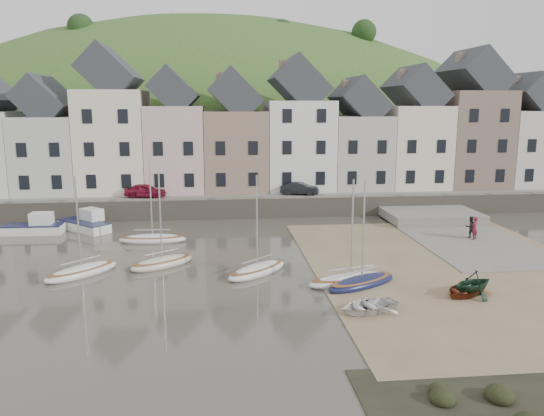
{
  "coord_description": "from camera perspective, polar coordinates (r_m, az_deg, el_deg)",
  "views": [
    {
      "loc": [
        -3.82,
        -30.85,
        10.27
      ],
      "look_at": [
        0.0,
        6.0,
        3.0
      ],
      "focal_mm": 35.33,
      "sensor_mm": 36.0,
      "label": 1
    }
  ],
  "objects": [
    {
      "name": "quay_land",
      "position": [
        63.68,
        -2.42,
        2.5
      ],
      "size": [
        90.0,
        30.0,
        1.5
      ],
      "primitive_type": "cube",
      "color": "#345923",
      "rests_on": "ground"
    },
    {
      "name": "rowboat_red",
      "position": [
        31.05,
        19.84,
        -8.19
      ],
      "size": [
        3.59,
        3.32,
        0.61
      ],
      "primitive_type": "imported",
      "rotation": [
        0.0,
        0.0,
        -1.01
      ],
      "color": "brown",
      "rests_on": "beach"
    },
    {
      "name": "townhouse_terrace",
      "position": [
        55.21,
        -0.11,
        8.04
      ],
      "size": [
        61.05,
        8.0,
        13.93
      ],
      "color": "silver",
      "rests_on": "quay_land"
    },
    {
      "name": "sailboat_4",
      "position": [
        31.51,
        8.39,
        -7.54
      ],
      "size": [
        5.55,
        2.79,
        6.32
      ],
      "color": "silver",
      "rests_on": "ground"
    },
    {
      "name": "sailboat_2",
      "position": [
        35.11,
        -11.62,
        -5.69
      ],
      "size": [
        4.47,
        3.78,
        6.32
      ],
      "color": "beige",
      "rests_on": "ground"
    },
    {
      "name": "quay_street",
      "position": [
        52.22,
        -1.64,
        1.49
      ],
      "size": [
        70.0,
        7.0,
        0.1
      ],
      "primitive_type": "cube",
      "color": "slate",
      "rests_on": "quay_land"
    },
    {
      "name": "person_dark",
      "position": [
        43.8,
        20.38,
        -1.89
      ],
      "size": [
        0.86,
        0.7,
        1.65
      ],
      "primitive_type": "imported",
      "rotation": [
        0.0,
        0.0,
        3.24
      ],
      "color": "black",
      "rests_on": "slipway"
    },
    {
      "name": "person_red",
      "position": [
        43.28,
        20.78,
        -2.01
      ],
      "size": [
        0.75,
        0.74,
        1.75
      ],
      "primitive_type": "imported",
      "rotation": [
        0.0,
        0.0,
        3.88
      ],
      "color": "maroon",
      "rests_on": "slipway"
    },
    {
      "name": "sailboat_0",
      "position": [
        41.25,
        -12.61,
        -3.21
      ],
      "size": [
        5.03,
        1.63,
        6.32
      ],
      "color": "silver",
      "rests_on": "ground"
    },
    {
      "name": "rowboat_green",
      "position": [
        31.09,
        20.62,
        -7.47
      ],
      "size": [
        3.3,
        3.11,
        1.38
      ],
      "primitive_type": "imported",
      "rotation": [
        0.0,
        0.0,
        -1.16
      ],
      "color": "#16321E",
      "rests_on": "beach"
    },
    {
      "name": "motorboat_2",
      "position": [
        46.62,
        -19.23,
        -1.52
      ],
      "size": [
        4.89,
        4.72,
        1.7
      ],
      "color": "silver",
      "rests_on": "ground"
    },
    {
      "name": "ground",
      "position": [
        32.73,
        1.09,
        -7.18
      ],
      "size": [
        160.0,
        160.0,
        0.0
      ],
      "primitive_type": "plane",
      "color": "#413D33",
      "rests_on": "ground"
    },
    {
      "name": "slipway",
      "position": [
        44.36,
        19.4,
        -2.85
      ],
      "size": [
        8.0,
        18.0,
        0.12
      ],
      "primitive_type": "cube",
      "color": "slate",
      "rests_on": "ground"
    },
    {
      "name": "sailboat_1",
      "position": [
        34.64,
        -19.64,
        -6.36
      ],
      "size": [
        4.49,
        4.45,
        6.32
      ],
      "color": "silver",
      "rests_on": "ground"
    },
    {
      "name": "sailboat_5",
      "position": [
        31.18,
        9.54,
        -7.78
      ],
      "size": [
        5.0,
        3.68,
        6.32
      ],
      "color": "#14193E",
      "rests_on": "ground"
    },
    {
      "name": "beach",
      "position": [
        35.72,
        19.0,
        -6.18
      ],
      "size": [
        18.0,
        26.0,
        0.06
      ],
      "primitive_type": "cube",
      "color": "#79624A",
      "rests_on": "ground"
    },
    {
      "name": "seawall",
      "position": [
        48.9,
        -1.33,
        0.05
      ],
      "size": [
        70.0,
        1.2,
        1.8
      ],
      "primitive_type": "cube",
      "color": "slate",
      "rests_on": "ground"
    },
    {
      "name": "sailboat_3",
      "position": [
        32.92,
        -1.59,
        -6.6
      ],
      "size": [
        4.53,
        4.34,
        6.32
      ],
      "color": "silver",
      "rests_on": "ground"
    },
    {
      "name": "car_left",
      "position": [
        51.42,
        -13.35,
        1.83
      ],
      "size": [
        4.03,
        2.19,
        1.3
      ],
      "primitive_type": "imported",
      "rotation": [
        0.0,
        0.0,
        1.39
      ],
      "color": "maroon",
      "rests_on": "quay_street"
    },
    {
      "name": "rowboat_white",
      "position": [
        27.43,
        10.14,
        -10.21
      ],
      "size": [
        3.66,
        3.1,
        0.64
      ],
      "primitive_type": "imported",
      "rotation": [
        0.0,
        0.0,
        -1.24
      ],
      "color": "white",
      "rests_on": "beach"
    },
    {
      "name": "car_right",
      "position": [
        51.6,
        2.96,
        2.1
      ],
      "size": [
        3.89,
        2.19,
        1.21
      ],
      "primitive_type": "imported",
      "rotation": [
        0.0,
        0.0,
        1.31
      ],
      "color": "black",
      "rests_on": "quay_street"
    },
    {
      "name": "motorboat_0",
      "position": [
        46.81,
        -23.92,
        -1.81
      ],
      "size": [
        4.72,
        1.86,
        1.7
      ],
      "color": "silver",
      "rests_on": "ground"
    },
    {
      "name": "hillside",
      "position": [
        95.15,
        -6.4,
        -6.25
      ],
      "size": [
        134.4,
        84.0,
        84.0
      ],
      "color": "#345923",
      "rests_on": "ground"
    }
  ]
}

